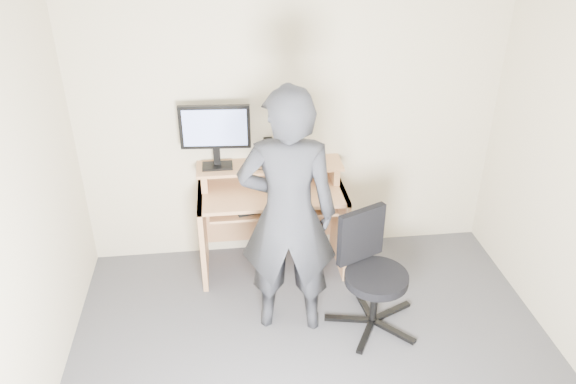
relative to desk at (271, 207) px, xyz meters
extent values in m
cube|color=beige|center=(0.20, 0.22, 0.70)|extent=(3.50, 0.02, 2.50)
cube|color=tan|center=(-0.58, -0.08, -0.17)|extent=(0.04, 0.60, 0.75)
cube|color=tan|center=(0.58, -0.08, -0.17)|extent=(0.04, 0.60, 0.75)
cube|color=tan|center=(0.00, -0.08, 0.19)|extent=(1.20, 0.60, 0.03)
cube|color=tan|center=(0.00, -0.16, 0.09)|extent=(1.02, 0.38, 0.02)
cube|color=tan|center=(-0.54, 0.07, 0.28)|extent=(0.05, 0.28, 0.15)
cube|color=tan|center=(0.54, 0.07, 0.28)|extent=(0.05, 0.28, 0.15)
cube|color=tan|center=(0.00, 0.07, 0.35)|extent=(1.20, 0.30, 0.02)
cube|color=tan|center=(0.00, 0.21, -0.12)|extent=(1.20, 0.03, 0.65)
cube|color=black|center=(-0.43, 0.08, 0.37)|extent=(0.25, 0.16, 0.02)
cube|color=black|center=(-0.43, 0.11, 0.46)|extent=(0.06, 0.04, 0.16)
cube|color=black|center=(-0.43, 0.08, 0.71)|extent=(0.56, 0.08, 0.36)
cube|color=#869BE8|center=(-0.43, 0.05, 0.71)|extent=(0.50, 0.04, 0.30)
cube|color=black|center=(0.00, 0.12, 0.46)|extent=(0.08, 0.14, 0.20)
cylinder|color=#BBBBC0|center=(0.16, 0.08, 0.45)|extent=(0.10, 0.10, 0.17)
cube|color=black|center=(0.37, 0.05, 0.37)|extent=(0.09, 0.14, 0.01)
cube|color=black|center=(-0.15, 0.01, 0.38)|extent=(0.05, 0.05, 0.03)
torus|color=silver|center=(-0.09, 0.15, 0.37)|extent=(0.18, 0.18, 0.06)
cube|color=black|center=(-0.08, -0.17, 0.12)|extent=(0.49, 0.28, 0.03)
ellipsoid|color=black|center=(0.24, -0.18, 0.22)|extent=(0.10, 0.07, 0.04)
cube|color=black|center=(0.85, -0.84, -0.51)|extent=(0.34, 0.19, 0.03)
cube|color=black|center=(0.66, -0.73, -0.51)|extent=(0.09, 0.36, 0.03)
cube|color=black|center=(0.50, -0.88, -0.51)|extent=(0.36, 0.11, 0.03)
cube|color=black|center=(0.59, -1.08, -0.51)|extent=(0.21, 0.33, 0.03)
cube|color=black|center=(0.81, -1.05, -0.51)|extent=(0.27, 0.29, 0.03)
cylinder|color=black|center=(0.68, -0.92, -0.31)|extent=(0.06, 0.06, 0.37)
cylinder|color=black|center=(0.68, -0.92, -0.11)|extent=(0.47, 0.47, 0.07)
cube|color=black|center=(0.59, -0.73, 0.15)|extent=(0.38, 0.21, 0.42)
imported|color=black|center=(0.05, -0.79, 0.39)|extent=(0.74, 0.54, 1.88)
camera|label=1|loc=(-0.34, -4.06, 2.41)|focal=35.00mm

